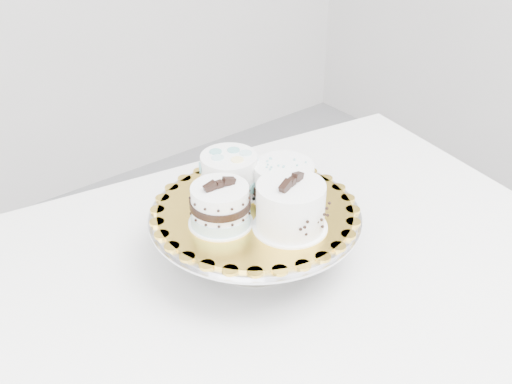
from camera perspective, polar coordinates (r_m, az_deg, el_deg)
table at (r=1.10m, az=-0.87°, el=-11.05°), size 1.28×0.95×0.75m
cake_stand at (r=1.05m, az=-0.08°, el=-3.05°), size 0.34×0.34×0.09m
cake_board at (r=1.03m, az=-0.08°, el=-1.62°), size 0.40×0.40×0.00m
cake_swirl at (r=0.97m, az=3.09°, el=-1.40°), size 0.13×0.13×0.09m
cake_banded at (r=0.98m, az=-3.20°, el=-1.32°), size 0.10×0.10×0.08m
cake_dots at (r=1.06m, az=-2.40°, el=1.65°), size 0.12×0.12×0.07m
cake_ribbon at (r=1.05m, az=2.50°, el=1.01°), size 0.12×0.11×0.06m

